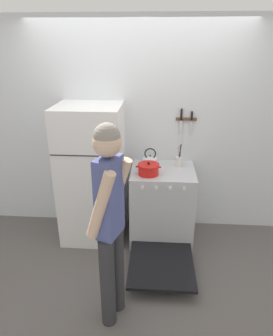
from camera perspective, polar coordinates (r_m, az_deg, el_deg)
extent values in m
plane|color=#5B5654|center=(4.16, 0.39, -10.02)|extent=(14.00, 14.00, 0.00)
cube|color=silver|center=(3.66, 0.47, 7.27)|extent=(10.00, 0.06, 2.55)
cube|color=white|center=(3.55, -8.46, -1.30)|extent=(0.72, 0.64, 1.63)
cube|color=#2D2D2D|center=(3.13, -10.05, 2.29)|extent=(0.71, 0.01, 0.01)
cylinder|color=#B2B5BA|center=(3.26, -5.70, -5.42)|extent=(0.02, 0.02, 0.52)
cube|color=silver|center=(3.65, 4.84, -6.91)|extent=(0.73, 0.63, 0.90)
cube|color=black|center=(3.45, 5.08, -0.54)|extent=(0.72, 0.62, 0.02)
cube|color=black|center=(3.40, 4.87, -9.48)|extent=(0.63, 0.05, 0.68)
cylinder|color=black|center=(3.33, 2.27, -1.22)|extent=(0.20, 0.20, 0.01)
cylinder|color=black|center=(3.34, 7.93, -1.37)|extent=(0.20, 0.20, 0.01)
cylinder|color=black|center=(3.56, 2.41, 0.44)|extent=(0.20, 0.20, 0.01)
cylinder|color=black|center=(3.57, 7.70, 0.30)|extent=(0.20, 0.20, 0.01)
cylinder|color=silver|center=(3.18, 1.14, -3.78)|extent=(0.04, 0.02, 0.04)
cylinder|color=silver|center=(3.18, 3.79, -3.86)|extent=(0.04, 0.02, 0.04)
cylinder|color=silver|center=(3.18, 6.43, -3.92)|extent=(0.04, 0.02, 0.04)
cylinder|color=silver|center=(3.19, 9.06, -3.98)|extent=(0.04, 0.02, 0.04)
cube|color=black|center=(3.28, 4.74, -17.90)|extent=(0.67, 0.72, 0.04)
cube|color=#99999E|center=(3.60, 4.82, -8.15)|extent=(0.59, 0.35, 0.01)
cylinder|color=red|center=(3.31, 2.29, -0.37)|extent=(0.23, 0.23, 0.10)
cylinder|color=red|center=(3.29, 2.30, 0.59)|extent=(0.24, 0.24, 0.02)
sphere|color=black|center=(3.28, 2.31, 0.93)|extent=(0.03, 0.03, 0.03)
cylinder|color=red|center=(3.30, 0.11, 0.26)|extent=(0.03, 0.02, 0.02)
cylinder|color=red|center=(3.30, 4.49, 0.14)|extent=(0.03, 0.02, 0.02)
cylinder|color=silver|center=(3.55, 2.60, 1.16)|extent=(0.18, 0.18, 0.09)
cone|color=silver|center=(3.52, 2.61, 2.03)|extent=(0.17, 0.17, 0.02)
sphere|color=black|center=(3.52, 2.62, 2.36)|extent=(0.02, 0.02, 0.02)
cone|color=silver|center=(3.54, 3.96, 1.26)|extent=(0.10, 0.03, 0.08)
torus|color=black|center=(3.51, 2.63, 2.74)|extent=(0.14, 0.01, 0.14)
cylinder|color=silver|center=(3.56, 8.04, 1.24)|extent=(0.08, 0.08, 0.12)
cylinder|color=#9E7547|center=(3.54, 7.99, 2.38)|extent=(0.02, 0.02, 0.21)
cylinder|color=#232326|center=(3.52, 8.29, 2.48)|extent=(0.02, 0.04, 0.24)
cylinder|color=#B2B5BA|center=(3.53, 7.97, 2.50)|extent=(0.02, 0.02, 0.23)
cylinder|color=#4C4C51|center=(3.54, 8.23, 2.72)|extent=(0.04, 0.06, 0.25)
cylinder|color=#2D2D30|center=(2.65, -5.52, -20.97)|extent=(0.13, 0.13, 0.86)
cylinder|color=#2D2D30|center=(2.75, -3.74, -18.76)|extent=(0.13, 0.13, 0.86)
cube|color=#4C5693|center=(2.26, -5.21, -5.67)|extent=(0.21, 0.27, 0.64)
cylinder|color=beige|center=(2.16, -6.89, -7.21)|extent=(0.27, 0.17, 0.57)
cylinder|color=beige|center=(2.36, -3.68, -4.27)|extent=(0.27, 0.17, 0.57)
sphere|color=beige|center=(2.09, -5.63, 4.79)|extent=(0.21, 0.21, 0.21)
sphere|color=gray|center=(2.07, -5.68, 6.01)|extent=(0.19, 0.19, 0.19)
cube|color=brown|center=(3.59, 9.46, 9.17)|extent=(0.24, 0.02, 0.03)
cube|color=silver|center=(3.60, 8.42, 7.81)|extent=(0.03, 0.00, 0.18)
cube|color=black|center=(3.56, 8.56, 10.13)|extent=(0.02, 0.02, 0.12)
cube|color=silver|center=(3.61, 10.33, 7.60)|extent=(0.02, 0.00, 0.19)
cube|color=black|center=(3.57, 10.49, 9.82)|extent=(0.02, 0.02, 0.09)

